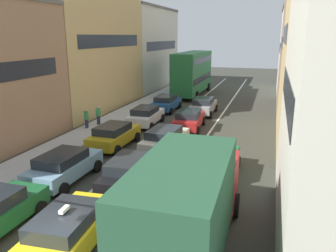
% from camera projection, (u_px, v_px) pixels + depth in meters
% --- Properties ---
extents(sidewalk_left, '(2.60, 64.00, 0.14)m').
position_uv_depth(sidewalk_left, '(123.00, 115.00, 30.11)').
color(sidewalk_left, '#B2B2B2').
rests_on(sidewalk_left, ground).
extents(lane_stripe_left, '(0.16, 60.00, 0.01)m').
position_uv_depth(lane_stripe_left, '(177.00, 119.00, 28.68)').
color(lane_stripe_left, silver).
rests_on(lane_stripe_left, ground).
extents(lane_stripe_right, '(0.16, 60.00, 0.01)m').
position_uv_depth(lane_stripe_right, '(217.00, 122.00, 27.70)').
color(lane_stripe_right, silver).
rests_on(lane_stripe_right, ground).
extents(building_row_left, '(7.20, 43.90, 12.02)m').
position_uv_depth(building_row_left, '(83.00, 52.00, 32.66)').
color(building_row_left, '#9E7556').
rests_on(building_row_left, ground).
extents(building_row_right, '(7.20, 43.90, 13.02)m').
position_uv_depth(building_row_right, '(330.00, 53.00, 25.88)').
color(building_row_right, beige).
rests_on(building_row_right, ground).
extents(removalist_box_truck, '(2.82, 7.75, 3.58)m').
position_uv_depth(removalist_box_truck, '(189.00, 201.00, 10.34)').
color(removalist_box_truck, '#A51E1E').
rests_on(removalist_box_truck, ground).
extents(taxi_centre_lane_front, '(2.30, 4.41, 1.66)m').
position_uv_depth(taxi_centre_lane_front, '(69.00, 229.00, 10.94)').
color(taxi_centre_lane_front, yellow).
rests_on(taxi_centre_lane_front, ground).
extents(sedan_centre_lane_second, '(2.30, 4.41, 1.49)m').
position_uv_depth(sedan_centre_lane_second, '(130.00, 171.00, 15.65)').
color(sedan_centre_lane_second, black).
rests_on(sedan_centre_lane_second, ground).
extents(wagon_left_lane_second, '(2.13, 4.34, 1.49)m').
position_uv_depth(wagon_left_lane_second, '(64.00, 166.00, 16.30)').
color(wagon_left_lane_second, '#759EB7').
rests_on(wagon_left_lane_second, ground).
extents(hatchback_centre_lane_third, '(2.25, 4.39, 1.49)m').
position_uv_depth(hatchback_centre_lane_third, '(165.00, 139.00, 20.54)').
color(hatchback_centre_lane_third, beige).
rests_on(hatchback_centre_lane_third, ground).
extents(sedan_left_lane_third, '(2.15, 4.35, 1.49)m').
position_uv_depth(sedan_left_lane_third, '(114.00, 135.00, 21.39)').
color(sedan_left_lane_third, '#B29319').
rests_on(sedan_left_lane_third, ground).
extents(coupe_centre_lane_fourth, '(2.28, 4.40, 1.49)m').
position_uv_depth(coupe_centre_lane_fourth, '(189.00, 119.00, 25.47)').
color(coupe_centre_lane_fourth, '#A51E1E').
rests_on(coupe_centre_lane_fourth, ground).
extents(sedan_left_lane_fourth, '(2.16, 4.35, 1.49)m').
position_uv_depth(sedan_left_lane_fourth, '(146.00, 116.00, 26.58)').
color(sedan_left_lane_fourth, silver).
rests_on(sedan_left_lane_fourth, ground).
extents(sedan_centre_lane_fifth, '(2.08, 4.31, 1.49)m').
position_uv_depth(sedan_centre_lane_fifth, '(203.00, 105.00, 30.40)').
color(sedan_centre_lane_fifth, gray).
rests_on(sedan_centre_lane_fifth, ground).
extents(sedan_left_lane_fifth, '(2.09, 4.32, 1.49)m').
position_uv_depth(sedan_left_lane_fifth, '(166.00, 103.00, 31.68)').
color(sedan_left_lane_fifth, '#194C8C').
rests_on(sedan_left_lane_fifth, ground).
extents(sedan_right_lane_behind_truck, '(2.28, 4.40, 1.49)m').
position_uv_depth(sedan_right_lane_behind_truck, '(215.00, 161.00, 16.95)').
color(sedan_right_lane_behind_truck, '#19592D').
rests_on(sedan_right_lane_behind_truck, ground).
extents(bus_mid_queue_primary, '(2.81, 10.50, 5.06)m').
position_uv_depth(bus_mid_queue_primary, '(193.00, 71.00, 39.77)').
color(bus_mid_queue_primary, '#1E6033').
rests_on(bus_mid_queue_primary, ground).
extents(pedestrian_mid_sidewalk, '(0.34, 0.54, 1.66)m').
position_uv_depth(pedestrian_mid_sidewalk, '(98.00, 114.00, 26.32)').
color(pedestrian_mid_sidewalk, '#262D47').
rests_on(pedestrian_mid_sidewalk, ground).
extents(pedestrian_far_sidewalk, '(0.34, 0.54, 1.66)m').
position_uv_depth(pedestrian_far_sidewalk, '(86.00, 118.00, 25.26)').
color(pedestrian_far_sidewalk, '#262D47').
rests_on(pedestrian_far_sidewalk, ground).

